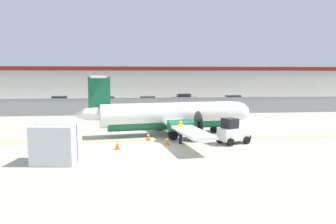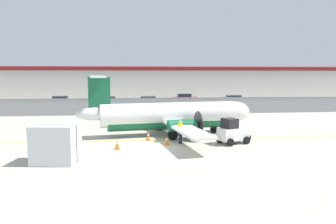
{
  "view_description": "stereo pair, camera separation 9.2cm",
  "coord_description": "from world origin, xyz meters",
  "px_view_note": "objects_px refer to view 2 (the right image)",
  "views": [
    {
      "loc": [
        -2.02,
        -22.61,
        5.09
      ],
      "look_at": [
        1.11,
        5.16,
        1.8
      ],
      "focal_mm": 35.0,
      "sensor_mm": 36.0,
      "label": 1
    },
    {
      "loc": [
        -1.92,
        -22.62,
        5.09
      ],
      "look_at": [
        1.11,
        5.16,
        1.8
      ],
      "focal_mm": 35.0,
      "sensor_mm": 36.0,
      "label": 2
    }
  ],
  "objects_px": {
    "parked_car_4": "(234,100)",
    "parked_car_0": "(60,101)",
    "traffic_cone_near_left": "(117,145)",
    "traffic_cone_far_right": "(167,141)",
    "ground_crew_worker": "(180,131)",
    "parked_car_3": "(185,98)",
    "traffic_cone_far_left": "(148,136)",
    "commuter_airplane": "(172,116)",
    "cargo_container": "(56,144)",
    "parked_car_2": "(149,102)",
    "traffic_cone_near_right": "(156,126)",
    "parked_car_1": "(107,102)",
    "baggage_tug": "(233,132)"
  },
  "relations": [
    {
      "from": "parked_car_4",
      "to": "parked_car_0",
      "type": "bearing_deg",
      "value": 179.29
    },
    {
      "from": "traffic_cone_near_left",
      "to": "traffic_cone_far_right",
      "type": "distance_m",
      "value": 3.59
    },
    {
      "from": "ground_crew_worker",
      "to": "parked_car_3",
      "type": "bearing_deg",
      "value": -63.01
    },
    {
      "from": "traffic_cone_far_left",
      "to": "commuter_airplane",
      "type": "bearing_deg",
      "value": 45.33
    },
    {
      "from": "ground_crew_worker",
      "to": "cargo_container",
      "type": "bearing_deg",
      "value": 65.02
    },
    {
      "from": "parked_car_2",
      "to": "parked_car_0",
      "type": "bearing_deg",
      "value": 173.29
    },
    {
      "from": "cargo_container",
      "to": "traffic_cone_far_right",
      "type": "relative_size",
      "value": 4.16
    },
    {
      "from": "traffic_cone_far_left",
      "to": "traffic_cone_far_right",
      "type": "bearing_deg",
      "value": -55.68
    },
    {
      "from": "traffic_cone_near_right",
      "to": "traffic_cone_far_right",
      "type": "relative_size",
      "value": 1.0
    },
    {
      "from": "parked_car_3",
      "to": "parked_car_4",
      "type": "xyz_separation_m",
      "value": [
        7.15,
        -4.7,
        0.0
      ]
    },
    {
      "from": "traffic_cone_near_left",
      "to": "parked_car_1",
      "type": "relative_size",
      "value": 0.15
    },
    {
      "from": "commuter_airplane",
      "to": "parked_car_4",
      "type": "height_order",
      "value": "commuter_airplane"
    },
    {
      "from": "traffic_cone_near_right",
      "to": "parked_car_3",
      "type": "bearing_deg",
      "value": 75.02
    },
    {
      "from": "ground_crew_worker",
      "to": "parked_car_2",
      "type": "bearing_deg",
      "value": -51.12
    },
    {
      "from": "parked_car_0",
      "to": "parked_car_1",
      "type": "xyz_separation_m",
      "value": [
        7.19,
        -1.66,
        0.0
      ]
    },
    {
      "from": "parked_car_0",
      "to": "commuter_airplane",
      "type": "bearing_deg",
      "value": 115.3
    },
    {
      "from": "traffic_cone_far_right",
      "to": "baggage_tug",
      "type": "bearing_deg",
      "value": -0.65
    },
    {
      "from": "ground_crew_worker",
      "to": "traffic_cone_near_left",
      "type": "relative_size",
      "value": 2.66
    },
    {
      "from": "traffic_cone_far_left",
      "to": "parked_car_1",
      "type": "bearing_deg",
      "value": 101.4
    },
    {
      "from": "parked_car_1",
      "to": "traffic_cone_near_right",
      "type": "bearing_deg",
      "value": 103.57
    },
    {
      "from": "traffic_cone_near_right",
      "to": "traffic_cone_far_right",
      "type": "height_order",
      "value": "same"
    },
    {
      "from": "parked_car_1",
      "to": "parked_car_2",
      "type": "xyz_separation_m",
      "value": [
        6.27,
        -0.18,
        0.0
      ]
    },
    {
      "from": "parked_car_3",
      "to": "cargo_container",
      "type": "bearing_deg",
      "value": -112.3
    },
    {
      "from": "ground_crew_worker",
      "to": "traffic_cone_near_left",
      "type": "distance_m",
      "value": 4.73
    },
    {
      "from": "traffic_cone_far_left",
      "to": "parked_car_2",
      "type": "bearing_deg",
      "value": 86.96
    },
    {
      "from": "parked_car_0",
      "to": "parked_car_4",
      "type": "bearing_deg",
      "value": 172.86
    },
    {
      "from": "baggage_tug",
      "to": "traffic_cone_far_left",
      "type": "distance_m",
      "value": 6.36
    },
    {
      "from": "parked_car_2",
      "to": "parked_car_4",
      "type": "bearing_deg",
      "value": 5.22
    },
    {
      "from": "baggage_tug",
      "to": "parked_car_3",
      "type": "relative_size",
      "value": 0.6
    },
    {
      "from": "parked_car_1",
      "to": "parked_car_3",
      "type": "xyz_separation_m",
      "value": [
        12.67,
        5.51,
        0.0
      ]
    },
    {
      "from": "cargo_container",
      "to": "traffic_cone_near_right",
      "type": "bearing_deg",
      "value": 66.5
    },
    {
      "from": "traffic_cone_near_left",
      "to": "traffic_cone_far_left",
      "type": "distance_m",
      "value": 3.55
    },
    {
      "from": "cargo_container",
      "to": "parked_car_3",
      "type": "relative_size",
      "value": 0.63
    },
    {
      "from": "traffic_cone_far_left",
      "to": "parked_car_4",
      "type": "height_order",
      "value": "parked_car_4"
    },
    {
      "from": "traffic_cone_far_left",
      "to": "parked_car_2",
      "type": "xyz_separation_m",
      "value": [
        1.3,
        24.47,
        0.58
      ]
    },
    {
      "from": "ground_crew_worker",
      "to": "parked_car_2",
      "type": "distance_m",
      "value": 25.96
    },
    {
      "from": "cargo_container",
      "to": "parked_car_4",
      "type": "xyz_separation_m",
      "value": [
        20.41,
        31.14,
        -0.21
      ]
    },
    {
      "from": "parked_car_2",
      "to": "traffic_cone_near_left",
      "type": "bearing_deg",
      "value": -96.31
    },
    {
      "from": "parked_car_0",
      "to": "parked_car_1",
      "type": "height_order",
      "value": "same"
    },
    {
      "from": "parked_car_4",
      "to": "parked_car_1",
      "type": "bearing_deg",
      "value": -176.57
    },
    {
      "from": "cargo_container",
      "to": "parked_car_3",
      "type": "xyz_separation_m",
      "value": [
        13.27,
        35.84,
        -0.21
      ]
    },
    {
      "from": "traffic_cone_near_left",
      "to": "parked_car_1",
      "type": "xyz_separation_m",
      "value": [
        -2.74,
        27.41,
        0.58
      ]
    },
    {
      "from": "baggage_tug",
      "to": "parked_car_4",
      "type": "height_order",
      "value": "baggage_tug"
    },
    {
      "from": "parked_car_2",
      "to": "cargo_container",
      "type": "bearing_deg",
      "value": -101.75
    },
    {
      "from": "traffic_cone_near_right",
      "to": "traffic_cone_far_left",
      "type": "height_order",
      "value": "same"
    },
    {
      "from": "traffic_cone_near_right",
      "to": "traffic_cone_far_right",
      "type": "bearing_deg",
      "value": -86.99
    },
    {
      "from": "traffic_cone_far_right",
      "to": "parked_car_1",
      "type": "height_order",
      "value": "parked_car_1"
    },
    {
      "from": "traffic_cone_near_right",
      "to": "parked_car_3",
      "type": "xyz_separation_m",
      "value": [
        6.81,
        25.44,
        0.58
      ]
    },
    {
      "from": "traffic_cone_near_left",
      "to": "parked_car_1",
      "type": "distance_m",
      "value": 27.55
    },
    {
      "from": "traffic_cone_far_right",
      "to": "parked_car_0",
      "type": "distance_m",
      "value": 31.16
    }
  ]
}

